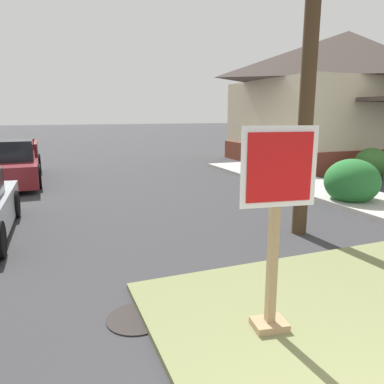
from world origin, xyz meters
The scene contains 7 objects.
sidewalk_strip centered at (6.00, 5.90, 0.06)m, with size 2.20×16.94×0.12m, color #B2AFA8.
stop_sign centered at (0.35, 2.32, 1.15)m, with size 0.78×0.33×2.15m.
manhole_cover centered at (-0.92, 3.15, 0.01)m, with size 0.70×0.70×0.02m, color black.
pickup_truck_maroon centered at (-3.11, 13.34, 0.62)m, with size 2.22×5.61×1.48m.
corner_house centered at (11.74, 13.77, 3.13)m, with size 9.74×8.36×6.09m.
shrub_near_porch centered at (9.27, 9.45, 0.55)m, with size 1.20×1.20×1.10m, color #36682D.
shrub_by_curb centered at (5.60, 6.63, 0.59)m, with size 1.40×1.40×1.18m, color #266D2F.
Camera 1 is at (-1.72, -0.70, 2.34)m, focal length 34.56 mm.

